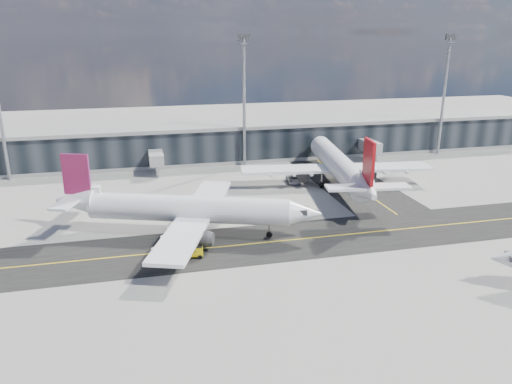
# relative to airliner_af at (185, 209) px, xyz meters

# --- Properties ---
(ground) EXTENTS (300.00, 300.00, 0.00)m
(ground) POSITION_rel_airliner_af_xyz_m (17.43, -10.15, -3.97)
(ground) COLOR gray
(ground) RESTS_ON ground
(taxiway_lanes) EXTENTS (180.00, 63.00, 0.03)m
(taxiway_lanes) POSITION_rel_airliner_af_xyz_m (21.34, 0.59, -3.96)
(taxiway_lanes) COLOR black
(taxiway_lanes) RESTS_ON ground
(terminal_concourse) EXTENTS (152.00, 19.80, 8.80)m
(terminal_concourse) POSITION_rel_airliner_af_xyz_m (17.47, 44.78, 0.12)
(terminal_concourse) COLOR black
(terminal_concourse) RESTS_ON ground
(floodlight_masts) EXTENTS (102.50, 0.70, 28.90)m
(floodlight_masts) POSITION_rel_airliner_af_xyz_m (17.43, 37.85, 11.64)
(floodlight_masts) COLOR gray
(floodlight_masts) RESTS_ON ground
(airliner_af) EXTENTS (39.33, 33.99, 12.02)m
(airliner_af) POSITION_rel_airliner_af_xyz_m (0.00, 0.00, 0.00)
(airliner_af) COLOR white
(airliner_af) RESTS_ON ground
(airliner_redtail) EXTENTS (38.46, 44.93, 13.32)m
(airliner_redtail) POSITION_rel_airliner_af_xyz_m (31.78, 17.01, 0.43)
(airliner_redtail) COLOR white
(airliner_redtail) RESTS_ON ground
(baggage_tug) EXTENTS (2.71, 1.63, 1.61)m
(baggage_tug) POSITION_rel_airliner_af_xyz_m (0.35, -8.82, -3.16)
(baggage_tug) COLOR #DBC10B
(baggage_tug) RESTS_ON ground
(service_van) EXTENTS (2.76, 5.11, 1.36)m
(service_van) POSITION_rel_airliner_af_xyz_m (24.08, 21.99, -3.29)
(service_van) COLOR white
(service_van) RESTS_ON ground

